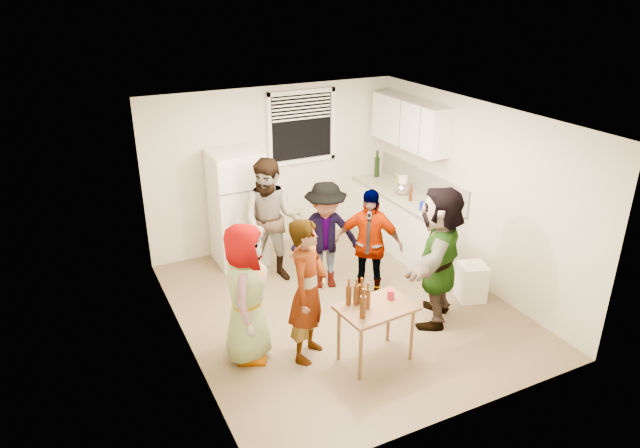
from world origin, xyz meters
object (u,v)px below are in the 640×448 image
guest_grey (250,355)px  kettle (402,194)px  guest_stripe (309,354)px  trash_bin (471,282)px  guest_back_left (273,278)px  red_cup (390,299)px  beer_bottle_counter (410,201)px  guest_orange (433,318)px  serving_table (374,359)px  refrigerator (237,208)px  guest_back_right (325,285)px  wine_bottle (377,177)px  beer_bottle_table (363,318)px  blue_cup (422,210)px  guest_black (367,296)px

guest_grey → kettle: bearing=-34.9°
guest_grey → guest_stripe: size_ratio=0.97×
trash_bin → guest_back_left: size_ratio=0.28×
red_cup → guest_stripe: 1.14m
beer_bottle_counter → guest_orange: bearing=-113.4°
serving_table → refrigerator: bearing=100.2°
trash_bin → guest_back_right: 1.98m
wine_bottle → beer_bottle_table: wine_bottle is taller
guest_grey → guest_back_right: guest_back_right is taller
refrigerator → kettle: size_ratio=6.78×
beer_bottle_table → guest_back_left: size_ratio=0.14×
guest_stripe → serving_table: bearing=-76.1°
blue_cup → guest_orange: bearing=-117.6°
guest_back_left → guest_back_right: guest_back_left is taller
serving_table → guest_orange: bearing=19.5°
guest_stripe → guest_black: (1.26, 0.84, 0.00)m
beer_bottle_counter → blue_cup: beer_bottle_counter is taller
beer_bottle_table → guest_stripe: size_ratio=0.15×
guest_black → blue_cup: bearing=62.2°
guest_grey → wine_bottle: bearing=-24.3°
trash_bin → beer_bottle_table: bearing=-161.5°
wine_bottle → guest_grey: 4.16m
beer_bottle_table → guest_grey: size_ratio=0.16×
serving_table → red_cup: (0.22, 0.07, 0.69)m
beer_bottle_counter → guest_grey: 3.43m
kettle → guest_grey: size_ratio=0.16×
beer_bottle_table → guest_back_left: (-0.06, 2.38, -0.69)m
blue_cup → guest_orange: size_ratio=0.07×
guest_back_right → guest_orange: 1.59m
wine_bottle → beer_bottle_table: size_ratio=1.29×
beer_bottle_table → red_cup: size_ratio=2.41×
blue_cup → guest_orange: 1.68m
refrigerator → guest_orange: refrigerator is taller
beer_bottle_counter → guest_back_right: (-1.54, -0.27, -0.90)m
wine_bottle → blue_cup: 1.57m
kettle → guest_back_right: size_ratio=0.17×
blue_cup → guest_stripe: size_ratio=0.07×
guest_back_left → guest_back_right: bearing=-10.0°
blue_cup → guest_grey: (-2.99, -0.96, -0.90)m
kettle → blue_cup: 0.67m
beer_bottle_table → kettle: bearing=49.2°
beer_bottle_counter → guest_stripe: (-2.43, -1.61, -0.90)m
refrigerator → red_cup: 3.04m
wine_bottle → guest_stripe: bearing=-132.6°
blue_cup → guest_back_left: size_ratio=0.07×
guest_grey → guest_orange: bearing=-69.9°
red_cup → guest_back_left: 2.35m
refrigerator → beer_bottle_counter: 2.55m
wine_bottle → trash_bin: wine_bottle is taller
guest_back_left → guest_orange: bearing=-21.1°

